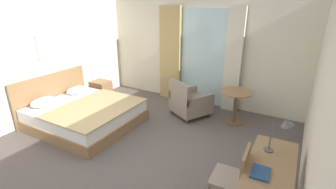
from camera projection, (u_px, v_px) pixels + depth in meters
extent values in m
cube|color=#564C47|center=(129.00, 158.00, 4.31)|extent=(5.92, 6.50, 0.10)
cube|color=beige|center=(199.00, 51.00, 6.23)|extent=(5.52, 0.12, 2.73)
cube|color=beige|center=(23.00, 62.00, 5.06)|extent=(0.12, 6.10, 2.73)
cube|color=beige|center=(325.00, 121.00, 2.55)|extent=(0.12, 6.10, 2.73)
cube|color=silver|center=(201.00, 58.00, 6.18)|extent=(1.25, 0.02, 2.40)
cube|color=tan|center=(170.00, 54.00, 6.48)|extent=(0.59, 0.10, 2.46)
cube|color=beige|center=(233.00, 62.00, 5.69)|extent=(0.39, 0.10, 2.46)
cube|color=olive|center=(87.00, 120.00, 5.33)|extent=(2.05, 1.86, 0.24)
cube|color=white|center=(85.00, 110.00, 5.24)|extent=(1.99, 1.80, 0.23)
cube|color=olive|center=(52.00, 95.00, 5.67)|extent=(0.08, 1.88, 1.00)
cube|color=tan|center=(96.00, 108.00, 5.04)|extent=(1.36, 1.83, 0.03)
ellipsoid|color=white|center=(43.00, 102.00, 5.15)|extent=(0.39, 0.55, 0.17)
ellipsoid|color=white|center=(77.00, 90.00, 5.87)|extent=(0.36, 0.53, 0.15)
cube|color=olive|center=(101.00, 90.00, 6.78)|extent=(0.51, 0.41, 0.49)
cube|color=brown|center=(95.00, 88.00, 6.57)|extent=(0.43, 0.01, 0.12)
cube|color=olive|center=(270.00, 172.00, 2.76)|extent=(0.55, 1.58, 0.04)
cube|color=olive|center=(269.00, 176.00, 2.78)|extent=(0.51, 1.50, 0.08)
cube|color=olive|center=(291.00, 168.00, 3.41)|extent=(0.06, 0.06, 0.70)
cube|color=olive|center=(256.00, 158.00, 3.62)|extent=(0.06, 0.06, 0.70)
cube|color=gray|center=(228.00, 178.00, 3.08)|extent=(0.42, 0.47, 0.04)
cube|color=olive|center=(245.00, 166.00, 2.92)|extent=(0.06, 0.43, 0.44)
cylinder|color=olive|center=(217.00, 179.00, 3.41)|extent=(0.04, 0.04, 0.42)
cylinder|color=olive|center=(244.00, 187.00, 3.26)|extent=(0.04, 0.04, 0.42)
cylinder|color=#4C4C51|center=(268.00, 150.00, 3.13)|extent=(0.12, 0.12, 0.02)
cylinder|color=#4C4C51|center=(271.00, 137.00, 3.06)|extent=(0.02, 0.02, 0.38)
cone|color=#4C4C51|center=(287.00, 123.00, 2.96)|extent=(0.18, 0.16, 0.15)
cube|color=navy|center=(260.00, 173.00, 2.71)|extent=(0.21, 0.27, 0.03)
cube|color=gray|center=(191.00, 105.00, 5.74)|extent=(1.03, 1.05, 0.32)
cube|color=gray|center=(180.00, 92.00, 5.44)|extent=(0.71, 0.46, 0.46)
cube|color=gray|center=(200.00, 100.00, 5.40)|extent=(0.46, 0.74, 0.16)
cube|color=gray|center=(183.00, 91.00, 5.91)|extent=(0.46, 0.74, 0.16)
cylinder|color=#4C3D2D|center=(210.00, 115.00, 5.73)|extent=(0.04, 0.04, 0.10)
cylinder|color=#4C3D2D|center=(194.00, 106.00, 6.22)|extent=(0.04, 0.04, 0.10)
cylinder|color=#4C3D2D|center=(187.00, 121.00, 5.40)|extent=(0.04, 0.04, 0.10)
cylinder|color=#4C3D2D|center=(172.00, 111.00, 5.90)|extent=(0.04, 0.04, 0.10)
cylinder|color=olive|center=(236.00, 92.00, 5.21)|extent=(0.69, 0.69, 0.03)
cylinder|color=brown|center=(235.00, 108.00, 5.34)|extent=(0.07, 0.07, 0.71)
cylinder|color=brown|center=(233.00, 122.00, 5.46)|extent=(0.38, 0.38, 0.02)
cube|color=#B7C6B2|center=(43.00, 47.00, 5.30)|extent=(0.03, 0.30, 0.51)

